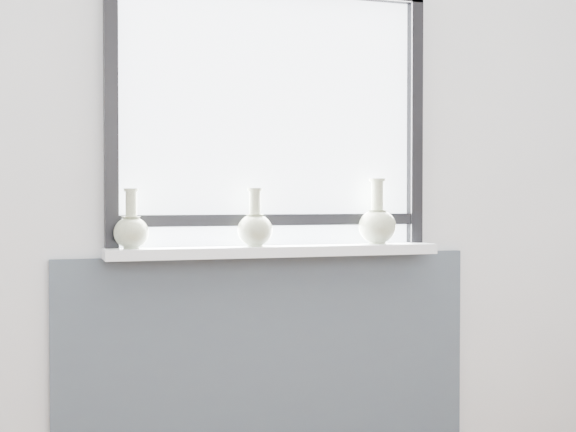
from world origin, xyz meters
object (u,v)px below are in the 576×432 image
object	(u,v)px
vase_b	(255,227)
vase_c	(377,223)
windowsill	(275,251)
vase_a	(131,229)

from	to	relation	value
vase_b	vase_c	xyz separation A→B (m)	(0.52, 0.01, 0.01)
vase_b	vase_c	size ratio (longest dim) A/B	0.85
windowsill	vase_c	size ratio (longest dim) A/B	4.95
vase_a	vase_c	distance (m)	0.99
vase_a	vase_b	xyz separation A→B (m)	(0.47, -0.00, 0.00)
vase_b	vase_c	distance (m)	0.52
vase_c	vase_a	bearing A→B (deg)	-179.33
vase_a	vase_c	bearing A→B (deg)	0.67
vase_b	vase_c	bearing A→B (deg)	1.64
windowsill	vase_a	size ratio (longest dim) A/B	5.93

